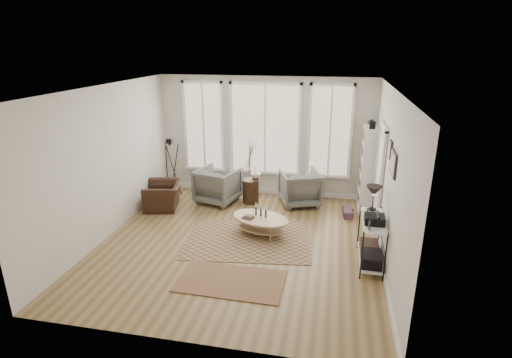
% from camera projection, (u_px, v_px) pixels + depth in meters
% --- Properties ---
extents(room, '(5.50, 5.54, 2.90)m').
position_uv_depth(room, '(240.00, 171.00, 7.20)').
color(room, olive).
rests_on(room, ground).
extents(bay_window, '(4.14, 0.12, 2.24)m').
position_uv_depth(bay_window, '(265.00, 131.00, 9.64)').
color(bay_window, '#D9B484').
rests_on(bay_window, ground).
extents(door, '(0.09, 1.06, 2.22)m').
position_uv_depth(door, '(379.00, 177.00, 7.87)').
color(door, silver).
rests_on(door, ground).
extents(bookcase, '(0.31, 0.85, 2.06)m').
position_uv_depth(bookcase, '(368.00, 168.00, 8.95)').
color(bookcase, white).
rests_on(bookcase, ground).
extents(low_shelf, '(0.38, 1.08, 1.30)m').
position_uv_depth(low_shelf, '(372.00, 237.00, 6.76)').
color(low_shelf, white).
rests_on(low_shelf, ground).
extents(wall_art, '(0.04, 0.88, 0.44)m').
position_uv_depth(wall_art, '(392.00, 160.00, 6.31)').
color(wall_art, black).
rests_on(wall_art, ground).
extents(rug_main, '(2.57, 2.05, 0.01)m').
position_uv_depth(rug_main, '(248.00, 239.00, 7.76)').
color(rug_main, brown).
rests_on(rug_main, ground).
extents(rug_runner, '(1.72, 0.98, 0.01)m').
position_uv_depth(rug_runner, '(231.00, 281.00, 6.39)').
color(rug_runner, brown).
rests_on(rug_runner, ground).
extents(coffee_table, '(1.35, 1.08, 0.54)m').
position_uv_depth(coffee_table, '(260.00, 221.00, 7.88)').
color(coffee_table, tan).
rests_on(coffee_table, ground).
extents(armchair_left, '(1.10, 1.12, 0.83)m').
position_uv_depth(armchair_left, '(218.00, 185.00, 9.48)').
color(armchair_left, slate).
rests_on(armchair_left, ground).
extents(armchair_right, '(1.12, 1.14, 0.82)m').
position_uv_depth(armchair_right, '(300.00, 188.00, 9.34)').
color(armchair_right, slate).
rests_on(armchair_right, ground).
extents(side_table, '(0.38, 0.38, 1.61)m').
position_uv_depth(side_table, '(251.00, 172.00, 9.32)').
color(side_table, '#321E14').
rests_on(side_table, ground).
extents(vase, '(0.27, 0.27, 0.25)m').
position_uv_depth(vase, '(256.00, 173.00, 9.44)').
color(vase, silver).
rests_on(vase, side_table).
extents(accent_chair, '(1.07, 0.98, 0.59)m').
position_uv_depth(accent_chair, '(163.00, 195.00, 9.19)').
color(accent_chair, '#321E14').
rests_on(accent_chair, ground).
extents(tripod_camera, '(0.51, 0.51, 1.45)m').
position_uv_depth(tripod_camera, '(172.00, 170.00, 9.75)').
color(tripod_camera, black).
rests_on(tripod_camera, ground).
extents(book_stack_near, '(0.24, 0.28, 0.16)m').
position_uv_depth(book_stack_near, '(348.00, 210.00, 8.92)').
color(book_stack_near, maroon).
rests_on(book_stack_near, ground).
extents(book_stack_far, '(0.23, 0.27, 0.16)m').
position_uv_depth(book_stack_far, '(348.00, 214.00, 8.70)').
color(book_stack_far, maroon).
rests_on(book_stack_far, ground).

